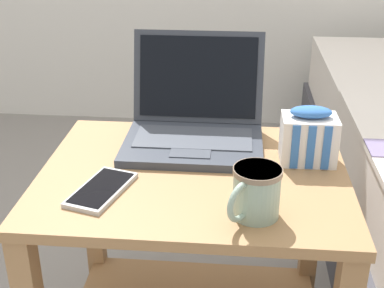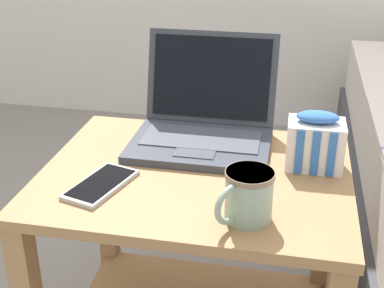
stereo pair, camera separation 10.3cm
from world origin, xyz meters
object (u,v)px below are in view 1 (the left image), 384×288
laptop (195,122)px  cell_phone (101,189)px  snack_bag (309,137)px  mug_front_left (256,190)px

laptop → cell_phone: size_ratio=1.78×
laptop → snack_bag: (0.25, -0.08, 0.01)m
mug_front_left → cell_phone: bearing=168.7°
mug_front_left → cell_phone: mug_front_left is taller
snack_bag → cell_phone: (-0.41, -0.17, -0.05)m
laptop → snack_bag: laptop is taller
mug_front_left → snack_bag: snack_bag is taller
mug_front_left → snack_bag: size_ratio=0.92×
mug_front_left → cell_phone: size_ratio=0.66×
laptop → mug_front_left: size_ratio=2.70×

